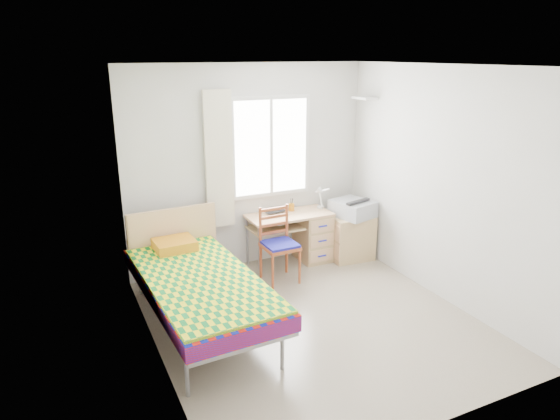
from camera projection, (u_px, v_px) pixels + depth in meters
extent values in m
plane|color=#BCAD93|center=(313.00, 321.00, 5.27)|extent=(3.50, 3.50, 0.00)
plane|color=white|center=(319.00, 65.00, 4.49)|extent=(3.50, 3.50, 0.00)
plane|color=silver|center=(249.00, 168.00, 6.39)|extent=(3.20, 0.00, 3.20)
plane|color=silver|center=(151.00, 227.00, 4.22)|extent=(0.00, 3.50, 3.50)
plane|color=silver|center=(442.00, 186.00, 5.53)|extent=(0.00, 3.50, 3.50)
cube|color=white|center=(271.00, 147.00, 6.42)|extent=(1.10, 0.04, 1.30)
cube|color=white|center=(271.00, 147.00, 6.41)|extent=(1.00, 0.02, 1.20)
cube|color=white|center=(271.00, 147.00, 6.40)|extent=(0.04, 0.02, 1.20)
cube|color=#EDE8C4|center=(219.00, 160.00, 6.11)|extent=(0.35, 0.05, 1.70)
cube|color=white|center=(365.00, 98.00, 6.44)|extent=(0.20, 0.32, 0.03)
cube|color=gray|center=(201.00, 293.00, 5.05)|extent=(1.11, 2.28, 0.07)
cube|color=red|center=(200.00, 285.00, 5.03)|extent=(1.16, 2.30, 0.16)
cube|color=yellow|center=(201.00, 278.00, 4.98)|extent=(1.13, 2.18, 0.03)
cube|color=tan|center=(173.00, 233.00, 5.90)|extent=(1.06, 0.10, 0.61)
cube|color=orange|center=(175.00, 245.00, 5.66)|extent=(0.46, 0.40, 0.11)
cylinder|color=gray|center=(187.00, 378.00, 4.07)|extent=(0.04, 0.04, 0.36)
cylinder|color=gray|center=(211.00, 267.00, 6.16)|extent=(0.04, 0.04, 0.36)
cube|color=tan|center=(289.00, 215.00, 6.52)|extent=(1.11, 0.51, 0.03)
cube|color=tan|center=(313.00, 236.00, 6.77)|extent=(0.39, 0.49, 0.66)
cube|color=tan|center=(275.00, 228.00, 6.48)|extent=(0.67, 0.47, 0.02)
cylinder|color=gray|center=(260.00, 252.00, 6.24)|extent=(0.03, 0.03, 0.66)
cylinder|color=gray|center=(247.00, 241.00, 6.59)|extent=(0.03, 0.03, 0.66)
cube|color=#A0471F|center=(280.00, 247.00, 6.08)|extent=(0.41, 0.41, 0.04)
cube|color=navy|center=(280.00, 244.00, 6.07)|extent=(0.39, 0.39, 0.04)
cube|color=#A0471F|center=(274.00, 221.00, 6.15)|extent=(0.36, 0.04, 0.40)
cylinder|color=#A0471F|center=(273.00, 272.00, 5.92)|extent=(0.03, 0.03, 0.45)
cylinder|color=#A0471F|center=(287.00, 239.00, 6.30)|extent=(0.04, 0.04, 0.92)
cube|color=tan|center=(349.00, 236.00, 6.83)|extent=(0.59, 0.54, 0.61)
cube|color=tan|center=(332.00, 230.00, 6.68)|extent=(0.05, 0.46, 0.22)
cube|color=tan|center=(331.00, 248.00, 6.75)|extent=(0.05, 0.46, 0.22)
cube|color=#B0B2B9|center=(353.00, 209.00, 6.68)|extent=(0.56, 0.61, 0.21)
cube|color=black|center=(353.00, 201.00, 6.65)|extent=(0.45, 0.50, 0.02)
imported|color=black|center=(277.00, 213.00, 6.53)|extent=(0.32, 0.23, 0.02)
cylinder|color=orange|center=(291.00, 207.00, 6.65)|extent=(0.08, 0.08, 0.10)
cylinder|color=white|center=(320.00, 207.00, 6.76)|extent=(0.09, 0.09, 0.03)
cylinder|color=white|center=(321.00, 198.00, 6.72)|extent=(0.02, 0.11, 0.24)
cylinder|color=white|center=(323.00, 191.00, 6.61)|extent=(0.12, 0.22, 0.10)
cone|color=white|center=(321.00, 191.00, 6.48)|extent=(0.13, 0.14, 0.12)
imported|color=gray|center=(273.00, 223.00, 6.48)|extent=(0.21, 0.25, 0.02)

